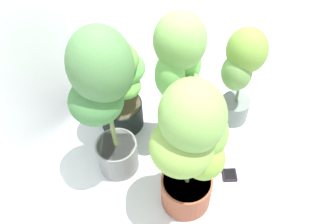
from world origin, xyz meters
TOP-DOWN VIEW (x-y plane):
  - ground_plane at (0.00, 0.00)m, footprint 8.00×8.00m
  - potted_plant_center at (0.04, 0.15)m, footprint 0.36×0.35m
  - potted_plant_back_left at (-0.30, 0.40)m, footprint 0.45×0.43m
  - potted_plant_back_center at (0.01, 0.53)m, footprint 0.49×0.39m
  - potted_plant_front_left at (-0.34, -0.06)m, footprint 0.47×0.40m
  - potted_plant_front_right at (0.32, -0.12)m, footprint 0.35×0.33m
  - hygrometer_box at (-0.10, -0.23)m, footprint 0.11×0.11m
  - nutrient_bottle at (0.54, 0.29)m, footprint 0.09×0.09m

SIDE VIEW (x-z plane):
  - ground_plane at x=0.00m, z-range 0.00..0.00m
  - hygrometer_box at x=-0.10m, z-range 0.00..0.03m
  - nutrient_bottle at x=0.54m, z-range -0.01..0.24m
  - potted_plant_back_center at x=0.01m, z-range 0.04..0.68m
  - potted_plant_front_right at x=0.32m, z-range 0.08..0.79m
  - potted_plant_front_left at x=-0.34m, z-range 0.08..0.97m
  - potted_plant_center at x=0.04m, z-range 0.10..1.02m
  - potted_plant_back_left at x=-0.30m, z-range 0.12..1.11m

